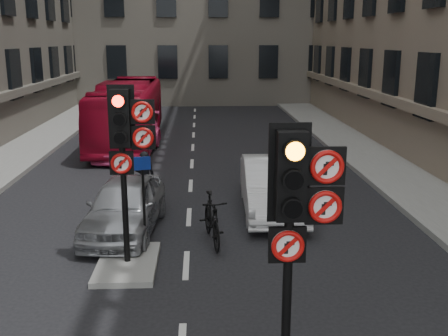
{
  "coord_description": "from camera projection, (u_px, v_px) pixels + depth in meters",
  "views": [
    {
      "loc": [
        0.32,
        -5.04,
        4.55
      ],
      "look_at": [
        0.68,
        2.83,
        2.6
      ],
      "focal_mm": 42.0,
      "sensor_mm": 36.0,
      "label": 1
    }
  ],
  "objects": [
    {
      "name": "pavement_right",
      "position": [
        402.0,
        173.0,
        17.91
      ],
      "size": [
        3.0,
        50.0,
        0.16
      ],
      "primitive_type": "cube",
      "color": "gray",
      "rests_on": "ground"
    },
    {
      "name": "centre_island",
      "position": [
        128.0,
        263.0,
        10.75
      ],
      "size": [
        1.2,
        2.0,
        0.12
      ],
      "primitive_type": "cube",
      "color": "gray",
      "rests_on": "ground"
    },
    {
      "name": "signal_near",
      "position": [
        297.0,
        205.0,
        6.37
      ],
      "size": [
        0.91,
        0.4,
        3.58
      ],
      "color": "black",
      "rests_on": "ground"
    },
    {
      "name": "signal_far",
      "position": [
        126.0,
        137.0,
        10.11
      ],
      "size": [
        0.91,
        0.4,
        3.58
      ],
      "color": "black",
      "rests_on": "centre_island"
    },
    {
      "name": "car_silver",
      "position": [
        125.0,
        206.0,
        12.53
      ],
      "size": [
        1.9,
        4.01,
        1.33
      ],
      "primitive_type": "imported",
      "rotation": [
        0.0,
        0.0,
        -0.09
      ],
      "color": "#9C9EA3",
      "rests_on": "ground"
    },
    {
      "name": "car_white",
      "position": [
        272.0,
        186.0,
        13.99
      ],
      "size": [
        1.64,
        4.37,
        1.43
      ],
      "primitive_type": "imported",
      "rotation": [
        0.0,
        0.0,
        -0.03
      ],
      "color": "silver",
      "rests_on": "ground"
    },
    {
      "name": "car_pink",
      "position": [
        129.0,
        136.0,
        20.95
      ],
      "size": [
        2.46,
        5.26,
        1.49
      ],
      "primitive_type": "imported",
      "rotation": [
        0.0,
        0.0,
        -0.07
      ],
      "color": "#EB4586",
      "rests_on": "ground"
    },
    {
      "name": "bus_red",
      "position": [
        128.0,
        112.0,
        23.17
      ],
      "size": [
        2.42,
        9.9,
        2.75
      ],
      "primitive_type": "imported",
      "rotation": [
        0.0,
        0.0,
        0.01
      ],
      "color": "maroon",
      "rests_on": "ground"
    },
    {
      "name": "motorcycle",
      "position": [
        212.0,
        219.0,
        11.86
      ],
      "size": [
        0.8,
        1.95,
        1.14
      ],
      "primitive_type": "imported",
      "rotation": [
        0.0,
        0.0,
        0.14
      ],
      "color": "black",
      "rests_on": "ground"
    },
    {
      "name": "motorcyclist",
      "position": [
        145.0,
        178.0,
        14.66
      ],
      "size": [
        0.57,
        0.39,
        1.52
      ],
      "primitive_type": "imported",
      "rotation": [
        0.0,
        0.0,
        3.19
      ],
      "color": "black",
      "rests_on": "ground"
    },
    {
      "name": "info_sign",
      "position": [
        143.0,
        190.0,
        11.09
      ],
      "size": [
        0.35,
        0.14,
        2.04
      ],
      "rotation": [
        0.0,
        0.0,
        0.21
      ],
      "color": "black",
      "rests_on": "centre_island"
    }
  ]
}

